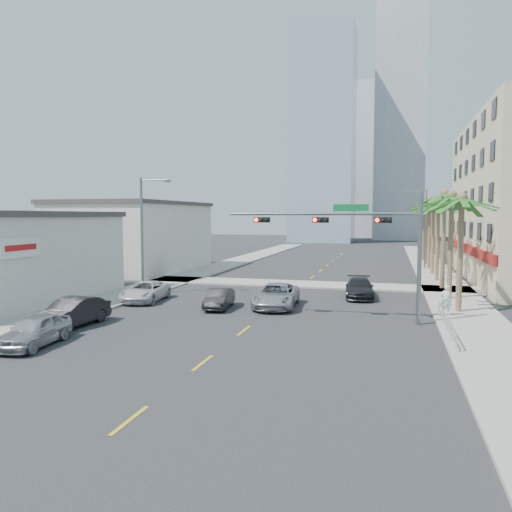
# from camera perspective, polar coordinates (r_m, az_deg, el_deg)

# --- Properties ---
(ground) EXTENTS (260.00, 260.00, 0.00)m
(ground) POSITION_cam_1_polar(r_m,az_deg,el_deg) (23.07, -4.28, -10.72)
(ground) COLOR #262628
(ground) RESTS_ON ground
(sidewalk_right) EXTENTS (4.00, 120.00, 0.15)m
(sidewalk_right) POSITION_cam_1_polar(r_m,az_deg,el_deg) (41.67, 21.32, -3.99)
(sidewalk_right) COLOR gray
(sidewalk_right) RESTS_ON ground
(sidewalk_left) EXTENTS (4.00, 120.00, 0.15)m
(sidewalk_left) POSITION_cam_1_polar(r_m,az_deg,el_deg) (45.74, -10.15, -2.99)
(sidewalk_left) COLOR gray
(sidewalk_left) RESTS_ON ground
(sidewalk_cross) EXTENTS (80.00, 4.00, 0.15)m
(sidewalk_cross) POSITION_cam_1_polar(r_m,az_deg,el_deg) (44.02, 5.29, -3.23)
(sidewalk_cross) COLOR gray
(sidewalk_cross) RESTS_ON ground
(building_left_near) EXTENTS (10.00, 16.00, 6.00)m
(building_left_near) POSITION_cam_1_polar(r_m,az_deg,el_deg) (39.34, -27.14, -0.39)
(building_left_near) COLOR beige
(building_left_near) RESTS_ON ground
(building_left_far) EXTENTS (11.00, 18.00, 7.20)m
(building_left_far) POSITION_cam_1_polar(r_m,az_deg,el_deg) (55.94, -13.66, 1.96)
(building_left_far) COLOR beige
(building_left_far) RESTS_ON ground
(tower_far_left) EXTENTS (14.00, 14.00, 48.00)m
(tower_far_left) POSITION_cam_1_polar(r_m,az_deg,el_deg) (118.35, 7.68, 13.33)
(tower_far_left) COLOR #99B2C6
(tower_far_left) RESTS_ON ground
(tower_far_right) EXTENTS (12.00, 12.00, 60.00)m
(tower_far_right) POSITION_cam_1_polar(r_m,az_deg,el_deg) (133.14, 16.11, 14.83)
(tower_far_right) COLOR #ADADB2
(tower_far_right) RESTS_ON ground
(tower_far_center) EXTENTS (16.00, 16.00, 42.00)m
(tower_far_center) POSITION_cam_1_polar(r_m,az_deg,el_deg) (147.10, 11.18, 10.40)
(tower_far_center) COLOR #ADADB2
(tower_far_center) RESTS_ON ground
(traffic_signal_mast) EXTENTS (11.12, 0.54, 7.20)m
(traffic_signal_mast) POSITION_cam_1_polar(r_m,az_deg,el_deg) (28.99, 11.90, 2.49)
(traffic_signal_mast) COLOR slate
(traffic_signal_mast) RESTS_ON ground
(palm_tree_0) EXTENTS (4.80, 4.80, 7.80)m
(palm_tree_0) POSITION_cam_1_polar(r_m,az_deg,el_deg) (33.25, 22.47, 5.98)
(palm_tree_0) COLOR brown
(palm_tree_0) RESTS_ON ground
(palm_tree_1) EXTENTS (4.80, 4.80, 8.16)m
(palm_tree_1) POSITION_cam_1_polar(r_m,az_deg,el_deg) (38.42, 21.50, 6.31)
(palm_tree_1) COLOR brown
(palm_tree_1) RESTS_ON ground
(palm_tree_2) EXTENTS (4.80, 4.80, 8.52)m
(palm_tree_2) POSITION_cam_1_polar(r_m,az_deg,el_deg) (43.60, 20.76, 6.56)
(palm_tree_2) COLOR brown
(palm_tree_2) RESTS_ON ground
(palm_tree_3) EXTENTS (4.80, 4.80, 7.80)m
(palm_tree_3) POSITION_cam_1_polar(r_m,az_deg,el_deg) (48.76, 20.14, 5.52)
(palm_tree_3) COLOR brown
(palm_tree_3) RESTS_ON ground
(palm_tree_4) EXTENTS (4.80, 4.80, 8.16)m
(palm_tree_4) POSITION_cam_1_polar(r_m,az_deg,el_deg) (53.95, 19.68, 5.80)
(palm_tree_4) COLOR brown
(palm_tree_4) RESTS_ON ground
(palm_tree_5) EXTENTS (4.80, 4.80, 8.52)m
(palm_tree_5) POSITION_cam_1_polar(r_m,az_deg,el_deg) (59.14, 19.29, 6.02)
(palm_tree_5) COLOR brown
(palm_tree_5) RESTS_ON ground
(palm_tree_6) EXTENTS (4.80, 4.80, 7.80)m
(palm_tree_6) POSITION_cam_1_polar(r_m,az_deg,el_deg) (64.31, 18.94, 5.28)
(palm_tree_6) COLOR brown
(palm_tree_6) RESTS_ON ground
(palm_tree_7) EXTENTS (4.80, 4.80, 8.16)m
(palm_tree_7) POSITION_cam_1_polar(r_m,az_deg,el_deg) (69.51, 18.67, 5.51)
(palm_tree_7) COLOR brown
(palm_tree_7) RESTS_ON ground
(streetlight_left) EXTENTS (2.55, 0.25, 9.00)m
(streetlight_left) POSITION_cam_1_polar(r_m,az_deg,el_deg) (39.54, -12.65, 3.02)
(streetlight_left) COLOR slate
(streetlight_left) RESTS_ON ground
(streetlight_right) EXTENTS (2.55, 0.25, 9.00)m
(streetlight_right) POSITION_cam_1_polar(r_m,az_deg,el_deg) (59.09, 18.63, 3.40)
(streetlight_right) COLOR slate
(streetlight_right) RESTS_ON ground
(guardrail) EXTENTS (0.08, 8.08, 1.00)m
(guardrail) POSITION_cam_1_polar(r_m,az_deg,el_deg) (27.67, 20.95, -6.99)
(guardrail) COLOR silver
(guardrail) RESTS_ON ground
(car_parked_near) EXTENTS (2.24, 4.57, 1.50)m
(car_parked_near) POSITION_cam_1_polar(r_m,az_deg,el_deg) (25.75, -23.98, -7.77)
(car_parked_near) COLOR #AFAFB4
(car_parked_near) RESTS_ON ground
(car_parked_mid) EXTENTS (2.06, 4.93, 1.59)m
(car_parked_mid) POSITION_cam_1_polar(r_m,az_deg,el_deg) (29.37, -20.26, -6.07)
(car_parked_mid) COLOR black
(car_parked_mid) RESTS_ON ground
(car_parked_far) EXTENTS (2.85, 5.28, 1.41)m
(car_parked_far) POSITION_cam_1_polar(r_m,az_deg,el_deg) (36.49, -12.54, -3.97)
(car_parked_far) COLOR silver
(car_parked_far) RESTS_ON ground
(car_lane_left) EXTENTS (1.81, 4.07, 1.30)m
(car_lane_left) POSITION_cam_1_polar(r_m,az_deg,el_deg) (33.00, -4.22, -4.88)
(car_lane_left) COLOR black
(car_lane_left) RESTS_ON ground
(car_lane_center) EXTENTS (2.99, 5.84, 1.58)m
(car_lane_center) POSITION_cam_1_polar(r_m,az_deg,el_deg) (33.28, 2.33, -4.54)
(car_lane_center) COLOR #BBBABF
(car_lane_center) RESTS_ON ground
(car_lane_right) EXTENTS (2.47, 5.18, 1.46)m
(car_lane_right) POSITION_cam_1_polar(r_m,az_deg,el_deg) (37.83, 11.75, -3.61)
(car_lane_right) COLOR black
(car_lane_right) RESTS_ON ground
(pedestrian) EXTENTS (0.71, 0.51, 1.84)m
(pedestrian) POSITION_cam_1_polar(r_m,az_deg,el_deg) (32.02, 20.89, -4.71)
(pedestrian) COLOR white
(pedestrian) RESTS_ON sidewalk_right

